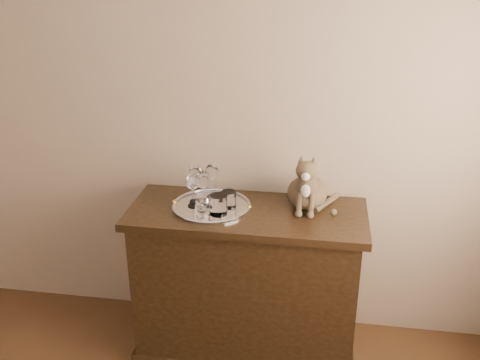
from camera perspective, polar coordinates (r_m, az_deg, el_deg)
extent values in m
cube|color=#BEA38E|center=(2.94, -10.10, 9.02)|extent=(4.00, 0.10, 2.70)
cylinder|color=silver|center=(2.72, -3.05, -2.88)|extent=(0.40, 0.40, 0.01)
cylinder|color=white|center=(2.62, -2.32, -2.65)|extent=(0.09, 0.09, 0.10)
cylinder|color=silver|center=(2.61, -4.02, -3.07)|extent=(0.07, 0.07, 0.08)
cylinder|color=white|center=(2.69, -1.21, -2.07)|extent=(0.08, 0.08, 0.09)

